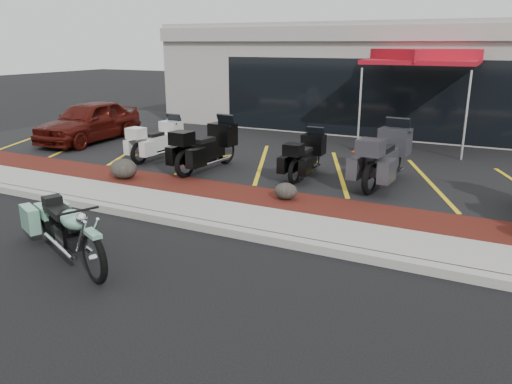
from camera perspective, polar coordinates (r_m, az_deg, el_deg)
The scene contains 16 objects.
ground at distance 8.01m, azimuth -2.89°, elevation -7.62°, with size 90.00×90.00×0.00m, color black.
curb at distance 8.71m, azimuth 0.03°, elevation -5.01°, with size 24.00×0.25×0.15m, color gray.
sidewalk at distance 9.30m, azimuth 1.98°, elevation -3.58°, with size 24.00×1.20×0.15m, color gray.
mulch_bed at distance 10.34m, azimuth 4.78°, elevation -1.49°, with size 24.00×1.20×0.16m, color #3A100D.
upper_lot at distance 15.32m, azimuth 12.44°, elevation 4.15°, with size 26.00×9.60×0.15m, color black.
dealership_building at distance 21.15m, azimuth 17.22°, elevation 12.46°, with size 18.00×8.16×4.00m.
boulder_left at distance 12.38m, azimuth -14.89°, elevation 2.60°, with size 0.68×0.57×0.48m, color black.
boulder_mid at distance 10.39m, azimuth 3.43°, elevation 0.11°, with size 0.49×0.41×0.35m, color black.
hero_cruiser at distance 7.38m, azimuth -18.03°, elevation -6.37°, with size 2.87×0.73×1.01m, color #72B293, non-canonical shape.
touring_white at distance 14.79m, azimuth -9.34°, elevation 6.53°, with size 2.05×0.78×1.19m, color silver, non-canonical shape.
touring_black_front at distance 13.40m, azimuth -3.46°, elevation 6.03°, with size 2.32×0.89×1.35m, color black, non-canonical shape.
touring_black_mid at distance 12.78m, azimuth 6.74°, elevation 4.93°, with size 1.95×0.75×1.14m, color black, non-canonical shape.
touring_grey at distance 12.55m, azimuth 15.70°, elevation 4.94°, with size 2.49×0.95×1.45m, color #323238, non-canonical shape.
parked_car at distance 17.46m, azimuth -18.55°, elevation 7.68°, with size 1.58×3.94×1.34m, color #420E09.
traffic_cone at distance 15.36m, azimuth 11.72°, elevation 5.39°, with size 0.33×0.33×0.46m, color #EE3C07.
popup_canopy at distance 16.50m, azimuth 18.64°, elevation 14.30°, with size 3.70×3.70×2.97m.
Camera 1 is at (3.64, -6.33, 3.29)m, focal length 35.00 mm.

